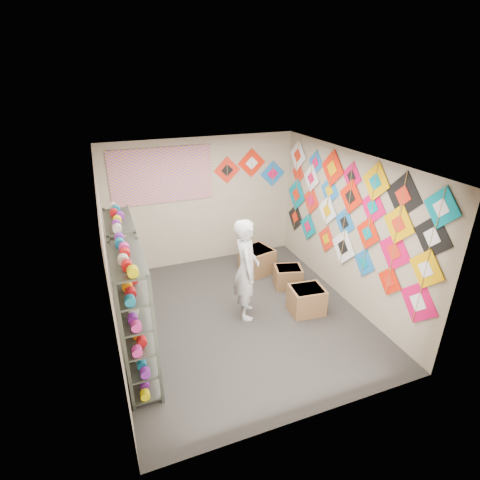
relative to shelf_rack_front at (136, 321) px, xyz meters
name	(u,v)px	position (x,y,z in m)	size (l,w,h in m)	color
ground	(241,315)	(1.78, 0.85, -0.95)	(4.50, 4.50, 0.00)	#33302C
room_walls	(241,228)	(1.78, 0.85, 0.69)	(4.50, 4.50, 4.50)	tan
shelf_rack_front	(136,321)	(0.00, 0.00, 0.00)	(0.40, 1.10, 1.90)	#4C5147
shelf_rack_back	(126,274)	(0.00, 1.30, 0.00)	(0.40, 1.10, 1.90)	#4C5147
string_spools	(129,290)	(0.00, 0.65, 0.10)	(0.12, 2.36, 0.12)	#E12C92
kite_wall_display	(348,213)	(3.76, 0.84, 0.70)	(0.06, 4.31, 2.08)	#E0094F
back_wall_kites	(251,169)	(2.87, 3.09, 1.02)	(1.63, 0.02, 0.88)	red
poster	(162,176)	(0.98, 3.08, 1.05)	(2.00, 0.01, 1.10)	#8A51B0
shopkeeper	(246,269)	(1.88, 0.86, -0.06)	(0.59, 0.74, 1.78)	silver
carton_a	(307,300)	(2.89, 0.55, -0.71)	(0.57, 0.48, 0.48)	brown
carton_b	(288,277)	(2.98, 1.42, -0.74)	(0.51, 0.42, 0.42)	brown
carton_c	(257,260)	(2.66, 2.19, -0.69)	(0.55, 0.60, 0.53)	brown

